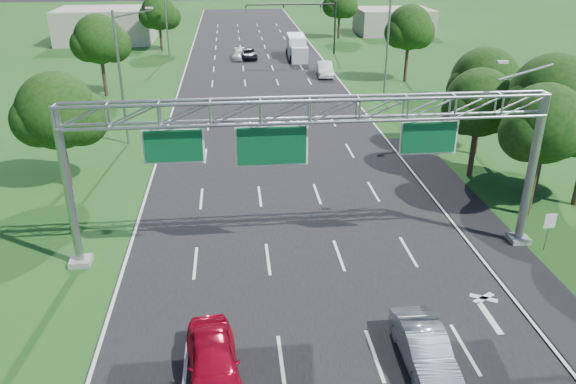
{
  "coord_description": "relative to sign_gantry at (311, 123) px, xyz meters",
  "views": [
    {
      "loc": [
        -3.22,
        -12.62,
        14.66
      ],
      "look_at": [
        -0.66,
        12.86,
        3.04
      ],
      "focal_mm": 35.0,
      "sensor_mm": 36.0,
      "label": 1
    }
  ],
  "objects": [
    {
      "name": "box_truck",
      "position": [
        5.18,
        50.44,
        -5.5
      ],
      "size": [
        2.42,
        7.71,
        2.9
      ],
      "rotation": [
        0.0,
        0.0,
        -0.04
      ],
      "color": "white",
      "rests_on": "ground"
    },
    {
      "name": "building_left",
      "position": [
        -22.33,
        66.0,
        -4.39
      ],
      "size": [
        14.0,
        10.0,
        5.0
      ],
      "primitive_type": "cube",
      "color": "#A69B8B",
      "rests_on": "ground"
    },
    {
      "name": "streetlight_r_mid",
      "position": [
        10.97,
        28.0,
        -1.31
      ],
      "size": [
        2.97,
        0.22,
        10.16
      ],
      "color": "gray",
      "rests_on": "ground"
    },
    {
      "name": "car_queue_b",
      "position": [
        -1.33,
        50.74,
        -6.23
      ],
      "size": [
        2.53,
        4.89,
        1.32
      ],
      "primitive_type": "imported",
      "rotation": [
        0.0,
        0.0,
        0.07
      ],
      "color": "black",
      "rests_on": "ground"
    },
    {
      "name": "red_coupe",
      "position": [
        -4.65,
        -8.53,
        -6.11
      ],
      "size": [
        2.33,
        4.76,
        1.56
      ],
      "primitive_type": "imported",
      "rotation": [
        0.0,
        0.0,
        0.11
      ],
      "color": "#B30821",
      "rests_on": "ground"
    },
    {
      "name": "tree_verge_lc",
      "position": [
        -13.25,
        58.04,
        -1.92
      ],
      "size": [
        5.76,
        4.8,
        7.62
      ],
      "color": "#2D2116",
      "rests_on": "ground"
    },
    {
      "name": "road_flare",
      "position": [
        9.87,
        2.0,
        -6.89
      ],
      "size": [
        3.0,
        30.0,
        0.02
      ],
      "primitive_type": "cube",
      "color": "black",
      "rests_on": "ground"
    },
    {
      "name": "traffic_signal",
      "position": [
        7.15,
        53.0,
        -1.72
      ],
      "size": [
        12.21,
        0.24,
        7.0
      ],
      "color": "black",
      "rests_on": "ground"
    },
    {
      "name": "road",
      "position": [
        -0.33,
        18.0,
        -6.89
      ],
      "size": [
        18.0,
        180.0,
        0.02
      ],
      "primitive_type": "cube",
      "color": "black",
      "rests_on": "ground"
    },
    {
      "name": "streetlight_l_far",
      "position": [
        -11.63,
        53.0,
        -1.31
      ],
      "size": [
        2.97,
        0.22,
        10.16
      ],
      "color": "gray",
      "rests_on": "ground"
    },
    {
      "name": "tree_cluster_right",
      "position": [
        14.47,
        7.19,
        -1.58
      ],
      "size": [
        9.91,
        14.6,
        8.68
      ],
      "color": "#2D2116",
      "rests_on": "ground"
    },
    {
      "name": "ground",
      "position": [
        -0.33,
        18.0,
        -6.89
      ],
      "size": [
        220.0,
        220.0,
        0.0
      ],
      "primitive_type": "plane",
      "color": "#1D4E17",
      "rests_on": "ground"
    },
    {
      "name": "silver_sedan",
      "position": [
        3.17,
        -8.59,
        -6.16
      ],
      "size": [
        1.55,
        4.44,
        1.46
      ],
      "primitive_type": "imported",
      "rotation": [
        0.0,
        0.0,
        0.0
      ],
      "color": "#A1A6AC",
      "rests_on": "ground"
    },
    {
      "name": "tree_verge_lb",
      "position": [
        -16.25,
        33.04,
        -1.48
      ],
      "size": [
        5.76,
        4.8,
        8.06
      ],
      "color": "#2D2116",
      "rests_on": "ground"
    },
    {
      "name": "building_right",
      "position": [
        23.67,
        70.0,
        -4.89
      ],
      "size": [
        12.0,
        9.0,
        4.0
      ],
      "primitive_type": "cube",
      "color": "#A69B8B",
      "rests_on": "ground"
    },
    {
      "name": "streetlight_l_near",
      "position": [
        -11.63,
        18.0,
        -1.31
      ],
      "size": [
        2.97,
        0.22,
        10.16
      ],
      "color": "gray",
      "rests_on": "ground"
    },
    {
      "name": "car_queue_a",
      "position": [
        -2.52,
        50.63,
        -6.29
      ],
      "size": [
        1.95,
        4.23,
        1.2
      ],
      "primitive_type": "imported",
      "rotation": [
        0.0,
        0.0,
        -0.07
      ],
      "color": "silver",
      "rests_on": "ground"
    },
    {
      "name": "regulatory_sign",
      "position": [
        12.07,
        -1.02,
        -5.38
      ],
      "size": [
        0.6,
        0.08,
        2.1
      ],
      "color": "gray",
      "rests_on": "ground"
    },
    {
      "name": "tree_verge_la",
      "position": [
        -14.25,
        10.04,
        -2.13
      ],
      "size": [
        5.76,
        4.8,
        7.4
      ],
      "color": "#2D2116",
      "rests_on": "ground"
    },
    {
      "name": "car_queue_d",
      "position": [
        7.19,
        39.7,
        -6.09
      ],
      "size": [
        2.0,
        4.94,
        1.59
      ],
      "primitive_type": "imported",
      "rotation": [
        0.0,
        0.0,
        -0.06
      ],
      "color": "white",
      "rests_on": "ground"
    },
    {
      "name": "tree_verge_rd",
      "position": [
        15.75,
        36.04,
        -1.26
      ],
      "size": [
        5.76,
        4.8,
        8.28
      ],
      "color": "#2D2116",
      "rests_on": "ground"
    },
    {
      "name": "tree_verge_re",
      "position": [
        13.75,
        66.04,
        -1.7
      ],
      "size": [
        5.76,
        4.8,
        7.84
      ],
      "color": "#2D2116",
      "rests_on": "ground"
    },
    {
      "name": "sign_gantry",
      "position": [
        0.0,
        0.0,
        0.0
      ],
      "size": [
        23.5,
        1.0,
        9.56
      ],
      "color": "gray",
      "rests_on": "ground"
    }
  ]
}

